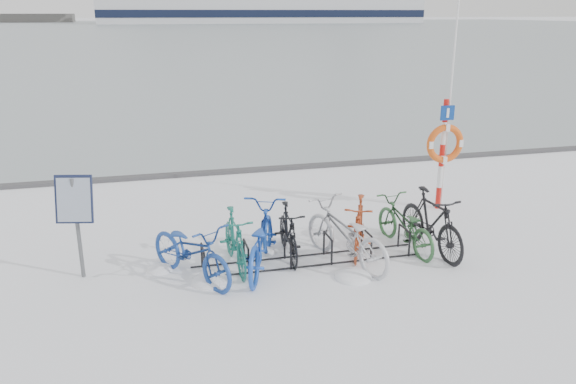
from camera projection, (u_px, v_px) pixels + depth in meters
The scene contains 15 objects.
ground at pixel (308, 261), 9.74m from camera, with size 900.00×900.00×0.00m, color white.
ice_sheet at pixel (150, 28), 152.78m from camera, with size 400.00×298.00×0.02m, color #93A1A6.
quay_edge at pixel (247, 170), 15.17m from camera, with size 400.00×0.25×0.10m, color #3F3F42.
bike_rack at pixel (308, 252), 9.68m from camera, with size 4.00×0.48×0.46m.
info_board at pixel (75, 205), 8.78m from camera, with size 0.61×0.34×1.73m.
lifebuoy_station at pixel (445, 144), 11.89m from camera, with size 0.84×0.23×4.37m.
bike_0 at pixel (191, 249), 8.98m from camera, with size 0.69×1.97×1.04m, color navy.
bike_1 at pixel (235, 238), 9.43m from camera, with size 0.47×1.67×1.01m, color #186959.
bike_2 at pixel (260, 237), 9.35m from camera, with size 0.73×2.10×1.10m, color #1B49B3.
bike_3 at pixel (288, 231), 9.83m from camera, with size 0.45×1.59×0.95m, color black.
bike_4 at pixel (346, 233), 9.54m from camera, with size 0.73×2.10×1.10m, color silver.
bike_5 at pixel (359, 225), 10.03m from camera, with size 0.48×1.68×1.01m, color #9B3719.
bike_6 at pixel (405, 223), 10.19m from camera, with size 0.63×1.81×0.95m, color #2D5B32.
bike_7 at pixel (432, 221), 10.02m from camera, with size 0.54×1.92×1.15m, color black.
snow_drifts at pixel (275, 270), 9.40m from camera, with size 4.25×2.07×0.22m.
Camera 1 is at (-2.52, -8.54, 4.13)m, focal length 35.00 mm.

